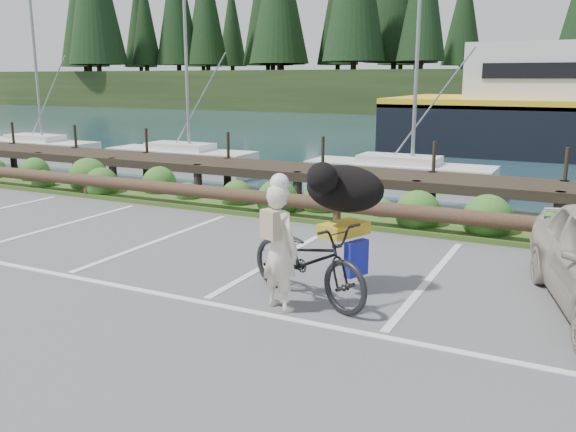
% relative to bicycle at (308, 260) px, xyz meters
% --- Properties ---
extents(ground, '(72.00, 72.00, 0.00)m').
position_rel_bicycle_xyz_m(ground, '(-1.28, -0.36, -0.58)').
color(ground, '#505053').
extents(harbor_backdrop, '(170.00, 160.00, 30.00)m').
position_rel_bicycle_xyz_m(harbor_backdrop, '(-0.90, 78.16, -0.58)').
color(harbor_backdrop, '#1A3640').
rests_on(harbor_backdrop, ground).
extents(vegetation_strip, '(34.00, 1.60, 0.10)m').
position_rel_bicycle_xyz_m(vegetation_strip, '(-1.28, 4.94, -0.53)').
color(vegetation_strip, '#3D5B21').
rests_on(vegetation_strip, ground).
extents(log_rail, '(32.00, 0.30, 0.60)m').
position_rel_bicycle_xyz_m(log_rail, '(-1.28, 4.24, -0.58)').
color(log_rail, '#443021').
rests_on(log_rail, ground).
extents(bicycle, '(2.34, 1.54, 1.16)m').
position_rel_bicycle_xyz_m(bicycle, '(0.00, 0.00, 0.00)').
color(bicycle, black).
rests_on(bicycle, ground).
extents(cyclist, '(0.73, 0.61, 1.70)m').
position_rel_bicycle_xyz_m(cyclist, '(-0.19, -0.48, 0.27)').
color(cyclist, beige).
rests_on(cyclist, ground).
extents(dog, '(0.97, 1.30, 0.68)m').
position_rel_bicycle_xyz_m(dog, '(0.27, 0.66, 0.92)').
color(dog, black).
rests_on(dog, bicycle).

